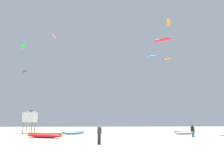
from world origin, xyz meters
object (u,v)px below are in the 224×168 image
at_px(lifeguard_tower, 30,116).
at_px(kite_aloft_6, 23,46).
at_px(kite_aloft_3, 54,36).
at_px(kite_aloft_4, 154,56).
at_px(kite_aloft_1, 169,59).
at_px(person_foreground, 99,132).
at_px(kite_aloft_5, 163,40).
at_px(kite_grounded_mid, 45,135).
at_px(kite_aloft_0, 168,23).
at_px(kite_aloft_2, 25,71).
at_px(kite_grounded_far, 185,133).
at_px(kite_grounded_near, 73,133).
at_px(person_midground, 193,130).

bearing_deg(lifeguard_tower, kite_aloft_6, -165.09).
height_order(kite_aloft_3, kite_aloft_4, kite_aloft_3).
relative_size(kite_aloft_1, kite_aloft_4, 0.69).
height_order(person_foreground, lifeguard_tower, lifeguard_tower).
distance_m(kite_aloft_5, kite_aloft_6, 29.98).
distance_m(person_foreground, kite_aloft_4, 34.03).
xyz_separation_m(kite_grounded_mid, kite_aloft_0, (24.49, 16.29, 27.09)).
bearing_deg(kite_aloft_6, kite_aloft_2, 95.01).
bearing_deg(kite_grounded_mid, kite_aloft_0, 33.63).
bearing_deg(person_foreground, kite_aloft_5, -73.82).
bearing_deg(kite_aloft_1, kite_aloft_2, -164.91).
height_order(kite_grounded_far, kite_aloft_6, kite_aloft_6).
xyz_separation_m(lifeguard_tower, kite_aloft_3, (-0.23, 11.80, 22.21)).
distance_m(lifeguard_tower, kite_aloft_3, 25.15).
relative_size(person_foreground, kite_aloft_2, 0.80).
relative_size(kite_aloft_3, kite_aloft_4, 0.75).
relative_size(person_foreground, kite_grounded_near, 0.44).
bearing_deg(kite_aloft_6, kite_grounded_far, -8.08).
bearing_deg(kite_grounded_near, kite_aloft_4, 35.55).
bearing_deg(kite_aloft_4, kite_aloft_3, 174.37).
relative_size(kite_grounded_far, lifeguard_tower, 1.08).
xyz_separation_m(person_foreground, kite_aloft_0, (17.44, 22.80, 26.37)).
xyz_separation_m(kite_aloft_0, kite_aloft_2, (-33.07, -4.82, -15.35)).
distance_m(kite_grounded_mid, kite_aloft_1, 37.99).
distance_m(person_foreground, kite_aloft_1, 37.63).
xyz_separation_m(lifeguard_tower, kite_aloft_0, (30.37, 6.59, 24.34)).
bearing_deg(kite_aloft_1, kite_grounded_mid, -141.12).
distance_m(kite_aloft_2, kite_aloft_3, 16.77).
height_order(person_foreground, kite_grounded_near, person_foreground).
distance_m(person_midground, kite_grounded_mid, 19.36).
distance_m(person_midground, lifeguard_tower, 27.28).
relative_size(kite_grounded_near, kite_aloft_5, 0.90).
bearing_deg(lifeguard_tower, kite_aloft_5, 5.63).
distance_m(lifeguard_tower, kite_aloft_4, 32.48).
bearing_deg(kite_aloft_6, kite_aloft_1, 18.93).
relative_size(kite_grounded_near, kite_aloft_6, 1.26).
bearing_deg(person_foreground, kite_aloft_3, -11.85).
height_order(kite_aloft_1, kite_aloft_6, kite_aloft_1).
bearing_deg(kite_aloft_6, kite_grounded_near, -16.05).
xyz_separation_m(kite_aloft_4, kite_aloft_6, (-29.26, -9.80, -2.44)).
distance_m(kite_aloft_3, kite_aloft_5, 29.16).
bearing_deg(kite_grounded_far, kite_aloft_1, 72.97).
xyz_separation_m(kite_aloft_5, kite_aloft_6, (-29.54, -3.33, -3.90)).
relative_size(kite_aloft_2, kite_aloft_4, 0.63).
bearing_deg(lifeguard_tower, kite_grounded_near, -24.15).
bearing_deg(kite_aloft_5, kite_aloft_2, -178.28).
height_order(person_midground, kite_aloft_1, kite_aloft_1).
xyz_separation_m(kite_grounded_mid, kite_aloft_1, (25.69, 20.71, 18.82)).
bearing_deg(person_midground, kite_aloft_4, -170.32).
relative_size(kite_grounded_far, kite_aloft_5, 1.01).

